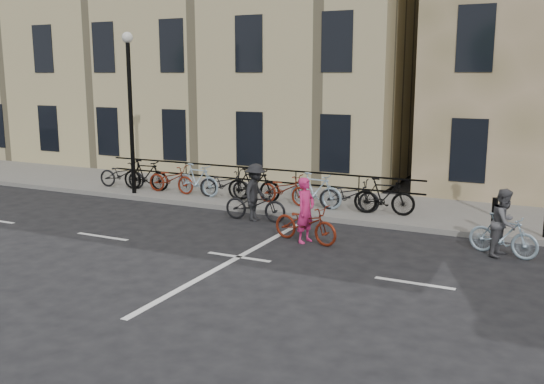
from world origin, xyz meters
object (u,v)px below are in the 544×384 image
at_px(cyclist_dark, 255,198).
at_px(cyclist_grey, 504,229).
at_px(lamp_post, 130,93).
at_px(cyclist_pink, 305,220).

bearing_deg(cyclist_dark, cyclist_grey, -98.76).
bearing_deg(cyclist_grey, lamp_post, 98.37).
bearing_deg(lamp_post, cyclist_grey, -7.87).
height_order(lamp_post, cyclist_grey, lamp_post).
relative_size(lamp_post, cyclist_pink, 2.76).
xyz_separation_m(cyclist_pink, cyclist_grey, (4.50, 0.93, 0.07)).
height_order(lamp_post, cyclist_dark, lamp_post).
distance_m(lamp_post, cyclist_pink, 8.33).
xyz_separation_m(lamp_post, cyclist_dark, (5.21, -1.12, -2.85)).
xyz_separation_m(cyclist_grey, cyclist_dark, (-6.66, 0.52, 0.01)).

